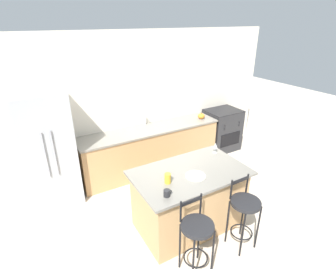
{
  "coord_description": "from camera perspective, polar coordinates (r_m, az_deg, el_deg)",
  "views": [
    {
      "loc": [
        -2.07,
        -3.89,
        2.87
      ],
      "look_at": [
        -0.1,
        -0.49,
        1.12
      ],
      "focal_mm": 28.0,
      "sensor_mm": 36.0,
      "label": 1
    }
  ],
  "objects": [
    {
      "name": "bar_stool_near",
      "position": [
        3.25,
        6.25,
        -20.7
      ],
      "size": [
        0.39,
        0.39,
        1.02
      ],
      "color": "black",
      "rests_on": "ground_plane"
    },
    {
      "name": "kitchen_island",
      "position": [
        3.94,
        4.63,
        -13.72
      ],
      "size": [
        1.6,
        0.98,
        0.92
      ],
      "color": "tan",
      "rests_on": "ground_plane"
    },
    {
      "name": "ground_plane",
      "position": [
        5.26,
        -1.79,
        -9.1
      ],
      "size": [
        18.0,
        18.0,
        0.0
      ],
      "primitive_type": "plane",
      "color": "beige"
    },
    {
      "name": "coffee_mug",
      "position": [
        3.19,
        -0.22,
        -12.64
      ],
      "size": [
        0.11,
        0.08,
        0.09
      ],
      "color": "#232326",
      "rests_on": "kitchen_island"
    },
    {
      "name": "wine_glass",
      "position": [
        4.17,
        10.29,
        -2.46
      ],
      "size": [
        0.07,
        0.07,
        0.17
      ],
      "color": "white",
      "rests_on": "kitchen_island"
    },
    {
      "name": "refrigerator",
      "position": [
        4.61,
        -24.7,
        -2.99
      ],
      "size": [
        0.77,
        0.78,
        1.9
      ],
      "color": "#ADAFB5",
      "rests_on": "ground_plane"
    },
    {
      "name": "oven_range",
      "position": [
        6.26,
        11.58,
        1.04
      ],
      "size": [
        0.76,
        0.65,
        0.96
      ],
      "color": "#28282B",
      "rests_on": "ground_plane"
    },
    {
      "name": "back_counter",
      "position": [
        5.32,
        -3.79,
        -3.07
      ],
      "size": [
        2.87,
        0.68,
        0.91
      ],
      "color": "tan",
      "rests_on": "ground_plane"
    },
    {
      "name": "bar_stool_far",
      "position": [
        3.68,
        16.25,
        -15.45
      ],
      "size": [
        0.39,
        0.39,
        1.02
      ],
      "color": "black",
      "rests_on": "ground_plane"
    },
    {
      "name": "sink_faucet",
      "position": [
        5.25,
        -4.94,
        3.53
      ],
      "size": [
        0.02,
        0.13,
        0.22
      ],
      "color": "#ADAFB5",
      "rests_on": "back_counter"
    },
    {
      "name": "dinner_plate",
      "position": [
        3.59,
        6.01,
        -8.93
      ],
      "size": [
        0.28,
        0.28,
        0.02
      ],
      "color": "beige",
      "rests_on": "kitchen_island"
    },
    {
      "name": "tumbler_cup",
      "position": [
        3.41,
        -0.06,
        -9.52
      ],
      "size": [
        0.08,
        0.08,
        0.14
      ],
      "color": "gold",
      "rests_on": "kitchen_island"
    },
    {
      "name": "wall_back",
      "position": [
        5.26,
        -5.64,
        7.05
      ],
      "size": [
        6.0,
        0.07,
        2.7
      ],
      "color": "beige",
      "rests_on": "ground_plane"
    },
    {
      "name": "pumpkin_decoration",
      "position": [
        5.64,
        7.26,
        4.01
      ],
      "size": [
        0.15,
        0.15,
        0.14
      ],
      "color": "orange",
      "rests_on": "back_counter"
    }
  ]
}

